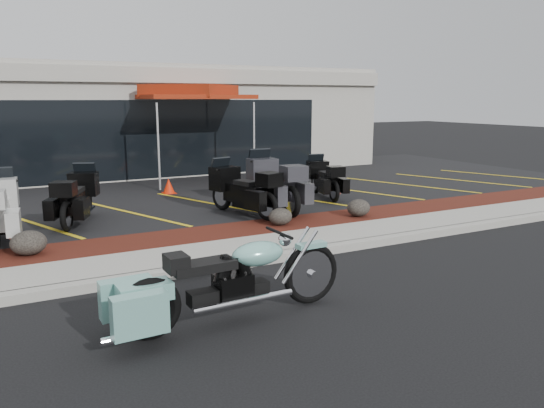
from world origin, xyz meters
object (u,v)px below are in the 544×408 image
hero_cruiser (311,265)px  touring_white (2,199)px  popup_canopy (190,94)px  traffic_cone (169,186)px

hero_cruiser → touring_white: touring_white is taller
touring_white → popup_canopy: bearing=-43.4°
popup_canopy → traffic_cone: bearing=-104.1°
touring_white → popup_canopy: (5.84, 5.06, 2.18)m
hero_cruiser → popup_canopy: 11.48m
touring_white → traffic_cone: size_ratio=5.29×
touring_white → popup_canopy: size_ratio=0.54×
traffic_cone → popup_canopy: (1.51, 2.27, 2.63)m
hero_cruiser → popup_canopy: popup_canopy is taller
hero_cruiser → popup_canopy: (2.10, 11.03, 2.43)m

